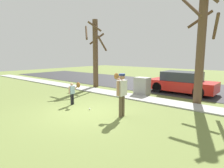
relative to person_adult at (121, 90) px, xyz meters
name	(u,v)px	position (x,y,z in m)	size (l,w,h in m)	color
ground_plane	(133,98)	(-1.45, 3.01, -1.05)	(48.00, 48.00, 0.00)	olive
sidewalk_strip	(134,97)	(-1.45, 3.11, -1.02)	(36.00, 1.20, 0.06)	#A3A39E
road_surface	(170,86)	(-1.45, 8.11, -1.04)	(36.00, 6.80, 0.02)	#2D2D30
person_adult	(121,90)	(0.00, 0.00, 0.00)	(0.68, 0.60, 1.67)	brown
person_child	(73,90)	(-2.80, -0.07, -0.34)	(0.47, 0.43, 1.10)	black
baseball	(90,109)	(-1.58, -0.19, -1.01)	(0.07, 0.07, 0.07)	white
utility_cabinet	(142,86)	(-1.50, 4.05, -0.52)	(0.84, 0.64, 1.04)	gray
street_tree_near	(201,42)	(1.68, 3.97, 1.91)	(1.85, 1.89, 5.58)	brown
street_tree_far	(95,52)	(-5.61, 4.25, 1.55)	(1.84, 1.88, 4.87)	brown
parked_hatchback_red	(182,83)	(0.14, 6.04, -0.39)	(4.00, 1.75, 1.33)	red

